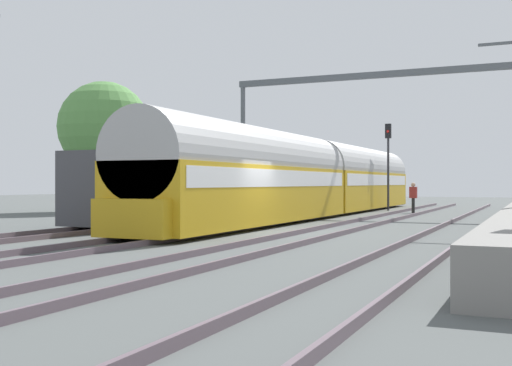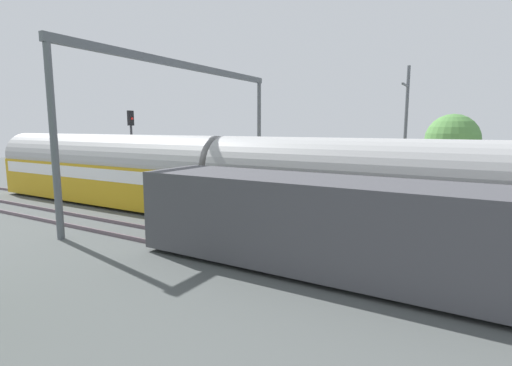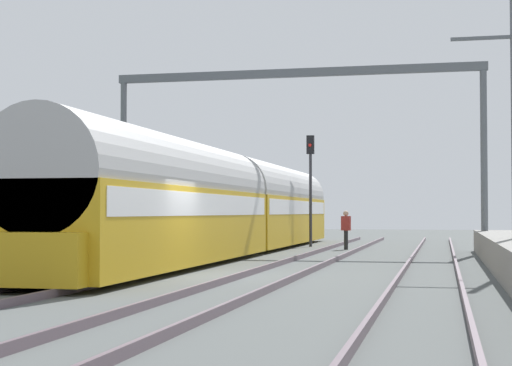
# 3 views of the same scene
# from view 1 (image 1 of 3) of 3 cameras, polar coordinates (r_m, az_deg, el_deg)

# --- Properties ---
(ground) EXTENTS (120.00, 120.00, 0.00)m
(ground) POSITION_cam_1_polar(r_m,az_deg,el_deg) (22.38, 1.47, -4.37)
(ground) COLOR #515554
(track_far_west) EXTENTS (1.52, 60.00, 0.16)m
(track_far_west) POSITION_cam_1_polar(r_m,az_deg,el_deg) (25.20, -10.96, -3.70)
(track_far_west) COLOR #62525B
(track_far_west) RESTS_ON ground
(track_west) EXTENTS (1.51, 60.00, 0.16)m
(track_west) POSITION_cam_1_polar(r_m,az_deg,el_deg) (23.19, -3.00, -4.02)
(track_west) COLOR #62525B
(track_west) RESTS_ON ground
(track_east) EXTENTS (1.51, 60.00, 0.16)m
(track_east) POSITION_cam_1_polar(r_m,az_deg,el_deg) (21.70, 6.26, -4.30)
(track_east) COLOR #62525B
(track_east) RESTS_ON ground
(track_far_east) EXTENTS (1.52, 60.00, 0.16)m
(track_far_east) POSITION_cam_1_polar(r_m,az_deg,el_deg) (20.85, 16.57, -4.47)
(track_far_east) COLOR #62525B
(track_far_east) RESTS_ON ground
(passenger_train) EXTENTS (2.93, 32.85, 3.82)m
(passenger_train) POSITION_cam_1_polar(r_m,az_deg,el_deg) (33.05, 5.46, 0.46)
(passenger_train) COLOR gold
(passenger_train) RESTS_ON ground
(freight_car) EXTENTS (2.80, 13.00, 2.70)m
(freight_car) POSITION_cam_1_polar(r_m,az_deg,el_deg) (28.32, -6.59, -0.48)
(freight_car) COLOR #47474C
(freight_car) RESTS_ON ground
(person_crossing) EXTENTS (0.43, 0.29, 1.73)m
(person_crossing) POSITION_cam_1_polar(r_m,az_deg,el_deg) (37.31, 13.85, -1.04)
(person_crossing) COLOR black
(person_crossing) RESTS_ON ground
(railway_signal_far) EXTENTS (0.36, 0.30, 5.38)m
(railway_signal_far) POSITION_cam_1_polar(r_m,az_deg,el_deg) (40.40, 11.71, 2.43)
(railway_signal_far) COLOR #2D2D33
(railway_signal_far) RESTS_ON ground
(catenary_gantry) EXTENTS (16.13, 0.28, 7.86)m
(catenary_gantry) POSITION_cam_1_polar(r_m,az_deg,el_deg) (36.20, 10.24, 6.62)
(catenary_gantry) COLOR #555A60
(catenary_gantry) RESTS_ON ground
(tree_west_background) EXTENTS (5.48, 5.48, 7.78)m
(tree_west_background) POSITION_cam_1_polar(r_m,az_deg,el_deg) (39.43, -13.40, 4.85)
(tree_west_background) COLOR #4C3826
(tree_west_background) RESTS_ON ground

